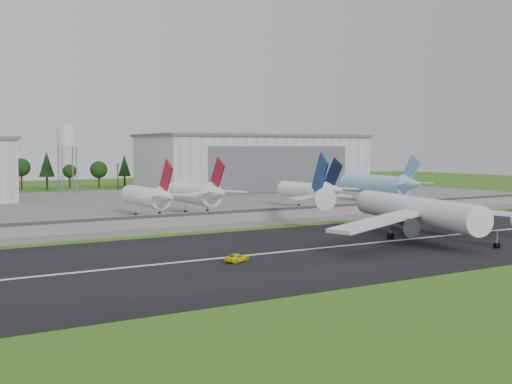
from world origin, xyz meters
TOP-DOWN VIEW (x-y plane):
  - ground at (0.00, 0.00)m, footprint 600.00×600.00m
  - runway at (0.00, 10.00)m, footprint 320.00×60.00m
  - runway_centerline at (0.00, 10.00)m, footprint 220.00×1.00m
  - apron at (0.00, 120.00)m, footprint 320.00×150.00m
  - blast_fence at (0.00, 54.99)m, footprint 240.00×0.61m
  - hangar_east at (75.00, 164.92)m, footprint 102.00×47.00m
  - water_tower at (-5.00, 185.00)m, footprint 8.40×8.40m
  - utility_poles at (0.00, 200.00)m, footprint 230.00×3.00m
  - treeline at (0.00, 215.00)m, footprint 320.00×16.00m
  - main_airliner at (22.47, 9.58)m, footprint 55.62×58.64m
  - ground_vehicle at (-23.34, 5.39)m, footprint 5.42×4.13m
  - parked_jet_red_a at (-11.00, 76.54)m, footprint 7.36×31.29m
  - parked_jet_red_b at (3.88, 76.59)m, footprint 7.36×31.29m
  - parked_jet_navy at (43.25, 76.52)m, footprint 7.36×31.29m
  - parked_jet_skyblue at (77.14, 81.62)m, footprint 7.36×37.29m

SIDE VIEW (x-z plane):
  - ground at x=0.00m, z-range 0.00..0.00m
  - utility_poles at x=0.00m, z-range -6.00..6.00m
  - treeline at x=0.00m, z-range -11.00..11.00m
  - runway at x=0.00m, z-range 0.00..0.10m
  - apron at x=0.00m, z-range 0.00..0.10m
  - runway_centerline at x=0.00m, z-range 0.10..0.12m
  - ground_vehicle at x=-23.34m, z-range 0.10..1.47m
  - blast_fence at x=0.00m, z-range 0.06..3.56m
  - main_airliner at x=22.47m, z-range -4.19..13.98m
  - parked_jet_navy at x=43.25m, z-range -2.28..14.13m
  - parked_jet_red_a at x=-11.00m, z-range -2.23..14.30m
  - parked_jet_red_b at x=3.88m, z-range -2.06..14.87m
  - parked_jet_skyblue at x=77.14m, z-range -2.00..15.16m
  - hangar_east at x=75.00m, z-range 0.03..25.23m
  - water_tower at x=-5.00m, z-range 9.85..39.25m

